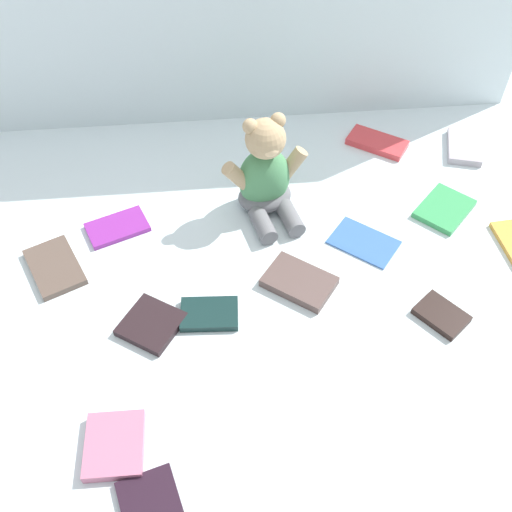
% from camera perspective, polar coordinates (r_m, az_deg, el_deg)
% --- Properties ---
extents(ground_plane, '(3.20, 3.20, 0.00)m').
position_cam_1_polar(ground_plane, '(1.24, -1.22, 0.43)').
color(ground_plane, silver).
extents(teddy_bear, '(0.19, 0.18, 0.23)m').
position_cam_1_polar(teddy_bear, '(1.27, 0.91, 7.51)').
color(teddy_bear, '#4C8C59').
rests_on(teddy_bear, ground_plane).
extents(book_case_0, '(0.11, 0.14, 0.02)m').
position_cam_1_polar(book_case_0, '(1.55, 19.05, 9.73)').
color(book_case_0, '#A69AA5').
rests_on(book_case_0, ground_plane).
extents(book_case_1, '(0.14, 0.12, 0.01)m').
position_cam_1_polar(book_case_1, '(1.31, -12.95, 2.66)').
color(book_case_1, '#83278D').
rests_on(book_case_1, ground_plane).
extents(book_case_2, '(0.14, 0.16, 0.01)m').
position_cam_1_polar(book_case_2, '(1.27, -18.47, -1.00)').
color(book_case_2, brown).
rests_on(book_case_2, ground_plane).
extents(book_case_3, '(0.11, 0.08, 0.01)m').
position_cam_1_polar(book_case_3, '(1.14, -4.43, -5.47)').
color(book_case_3, '#122B29').
rests_on(book_case_3, ground_plane).
extents(book_case_4, '(0.15, 0.15, 0.01)m').
position_cam_1_polar(book_case_4, '(1.38, 17.36, 4.28)').
color(book_case_4, '#369752').
rests_on(book_case_4, ground_plane).
extents(book_case_5, '(0.16, 0.15, 0.02)m').
position_cam_1_polar(book_case_5, '(1.18, 4.09, -2.44)').
color(book_case_5, brown).
rests_on(book_case_5, ground_plane).
extents(book_case_6, '(0.09, 0.11, 0.02)m').
position_cam_1_polar(book_case_6, '(1.03, -13.20, -16.99)').
color(book_case_6, '#B86584').
rests_on(book_case_6, ground_plane).
extents(book_case_7, '(0.11, 0.11, 0.01)m').
position_cam_1_polar(book_case_7, '(0.99, -9.98, -21.93)').
color(book_case_7, black).
rests_on(book_case_7, ground_plane).
extents(book_case_8, '(0.14, 0.14, 0.01)m').
position_cam_1_polar(book_case_8, '(1.14, -9.86, -6.36)').
color(book_case_8, black).
rests_on(book_case_8, ground_plane).
extents(book_case_10, '(0.16, 0.15, 0.01)m').
position_cam_1_polar(book_case_10, '(1.27, 10.11, 1.49)').
color(book_case_10, '#3965AA').
rests_on(book_case_10, ground_plane).
extents(book_case_11, '(0.11, 0.11, 0.01)m').
position_cam_1_polar(book_case_11, '(1.18, 17.10, -5.35)').
color(book_case_11, black).
rests_on(book_case_11, ground_plane).
extents(book_case_12, '(0.15, 0.13, 0.02)m').
position_cam_1_polar(book_case_12, '(1.51, 11.36, 10.46)').
color(book_case_12, '#CF383D').
rests_on(book_case_12, ground_plane).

